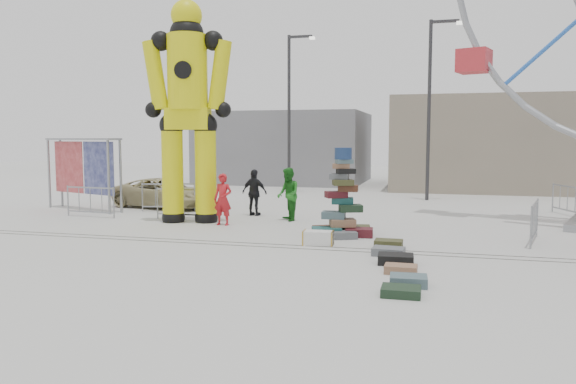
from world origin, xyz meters
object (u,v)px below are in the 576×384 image
(steamer_trunk, at_px, (318,238))
(barricade_wheel_back, at_px, (567,200))
(barricade_wheel_front, at_px, (534,222))
(lamp_post_right, at_px, (431,100))
(barricade_dummy_a, at_px, (90,202))
(barricade_dummy_c, at_px, (184,204))
(suitcase_tower, at_px, (342,211))
(crash_test_dummy, at_px, (188,103))
(pedestrian_red, at_px, (223,199))
(pedestrian_black, at_px, (255,193))
(pedestrian_green, at_px, (288,194))
(lamp_post_left, at_px, (291,105))
(banner_scaffold, at_px, (83,156))
(barricade_dummy_b, at_px, (168,197))
(parked_suv, at_px, (163,193))

(steamer_trunk, relative_size, barricade_wheel_back, 0.40)
(barricade_wheel_front, relative_size, barricade_wheel_back, 1.00)
(barricade_wheel_front, bearing_deg, lamp_post_right, 29.10)
(barricade_dummy_a, relative_size, barricade_dummy_c, 1.00)
(barricade_dummy_a, bearing_deg, barricade_dummy_c, 9.53)
(suitcase_tower, height_order, barricade_dummy_a, suitcase_tower)
(barricade_wheel_back, bearing_deg, crash_test_dummy, -86.54)
(pedestrian_red, bearing_deg, pedestrian_black, 86.53)
(crash_test_dummy, xyz_separation_m, pedestrian_green, (3.11, 1.13, -3.05))
(crash_test_dummy, distance_m, barricade_wheel_front, 11.12)
(barricade_dummy_a, xyz_separation_m, barricade_dummy_c, (3.51, 0.24, 0.00))
(barricade_wheel_front, bearing_deg, lamp_post_left, 52.56)
(crash_test_dummy, relative_size, steamer_trunk, 9.48)
(banner_scaffold, bearing_deg, barricade_dummy_a, -30.83)
(crash_test_dummy, height_order, pedestrian_red, crash_test_dummy)
(crash_test_dummy, bearing_deg, barricade_dummy_b, 117.30)
(barricade_wheel_front, height_order, parked_suv, parked_suv)
(suitcase_tower, relative_size, barricade_dummy_b, 1.27)
(barricade_dummy_c, relative_size, barricade_wheel_back, 1.00)
(lamp_post_left, distance_m, barricade_dummy_a, 12.28)
(barricade_wheel_back, bearing_deg, barricade_wheel_front, -37.19)
(barricade_wheel_front, relative_size, pedestrian_green, 1.10)
(suitcase_tower, height_order, pedestrian_black, suitcase_tower)
(banner_scaffold, relative_size, pedestrian_green, 2.14)
(crash_test_dummy, xyz_separation_m, barricade_wheel_back, (12.61, 5.09, -3.40))
(suitcase_tower, xyz_separation_m, steamer_trunk, (-0.37, -1.59, -0.52))
(barricade_wheel_back, bearing_deg, barricade_dummy_a, -92.13)
(lamp_post_left, bearing_deg, barricade_dummy_c, -96.04)
(banner_scaffold, distance_m, parked_suv, 3.38)
(pedestrian_green, relative_size, parked_suv, 0.43)
(barricade_wheel_back, distance_m, pedestrian_black, 11.42)
(crash_test_dummy, distance_m, steamer_trunk, 6.88)
(banner_scaffold, distance_m, barricade_wheel_back, 18.29)
(suitcase_tower, xyz_separation_m, pedestrian_black, (-3.75, 3.33, 0.13))
(crash_test_dummy, bearing_deg, suitcase_tower, -25.86)
(banner_scaffold, height_order, steamer_trunk, banner_scaffold)
(lamp_post_left, relative_size, banner_scaffold, 2.07)
(barricade_dummy_c, bearing_deg, pedestrian_green, 11.03)
(banner_scaffold, distance_m, barricade_dummy_c, 5.33)
(steamer_trunk, bearing_deg, pedestrian_black, 120.68)
(lamp_post_right, relative_size, pedestrian_green, 4.41)
(barricade_wheel_front, distance_m, parked_suv, 13.98)
(suitcase_tower, relative_size, barricade_wheel_back, 1.27)
(barricade_wheel_front, distance_m, pedestrian_red, 9.25)
(banner_scaffold, distance_m, steamer_trunk, 11.51)
(barricade_dummy_a, bearing_deg, barricade_wheel_back, 22.00)
(parked_suv, bearing_deg, pedestrian_red, -119.05)
(steamer_trunk, relative_size, pedestrian_green, 0.44)
(barricade_dummy_a, bearing_deg, lamp_post_right, 42.42)
(barricade_dummy_a, relative_size, parked_suv, 0.47)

